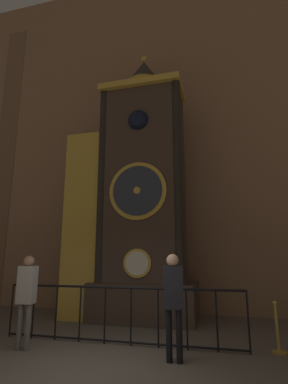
% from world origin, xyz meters
% --- Properties ---
extents(ground_plane, '(28.00, 28.00, 0.00)m').
position_xyz_m(ground_plane, '(0.00, 0.00, 0.00)').
color(ground_plane, brown).
extents(cathedral_back_wall, '(24.00, 0.32, 13.39)m').
position_xyz_m(cathedral_back_wall, '(-0.09, 5.70, 6.68)').
color(cathedral_back_wall, '#936B4C').
rests_on(cathedral_back_wall, ground_plane).
extents(clock_tower, '(3.93, 1.78, 8.57)m').
position_xyz_m(clock_tower, '(-0.57, 4.18, 3.59)').
color(clock_tower, '#423328').
rests_on(clock_tower, ground_plane).
extents(railing_fence, '(5.27, 0.05, 1.15)m').
position_xyz_m(railing_fence, '(-0.11, 1.78, 0.64)').
color(railing_fence, black).
rests_on(railing_fence, ground_plane).
extents(visitor_near, '(0.36, 0.25, 1.79)m').
position_xyz_m(visitor_near, '(-1.77, 0.94, 1.08)').
color(visitor_near, '#58554F').
rests_on(visitor_near, ground_plane).
extents(visitor_far, '(0.38, 0.29, 1.82)m').
position_xyz_m(visitor_far, '(1.21, 0.98, 1.11)').
color(visitor_far, black).
rests_on(visitor_far, ground_plane).
extents(stanchion_post, '(0.28, 0.28, 0.94)m').
position_xyz_m(stanchion_post, '(3.03, 2.01, 0.30)').
color(stanchion_post, '#B28E33').
rests_on(stanchion_post, ground_plane).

